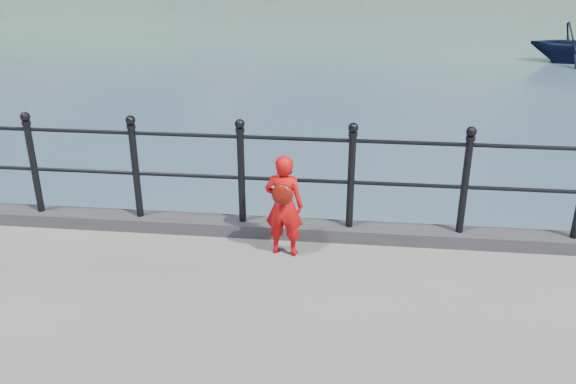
# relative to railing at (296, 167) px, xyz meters

# --- Properties ---
(ground) EXTENTS (600.00, 600.00, 0.00)m
(ground) POSITION_rel_railing_xyz_m (-0.00, 0.15, -1.82)
(ground) COLOR #2D4251
(ground) RESTS_ON ground
(kerb) EXTENTS (60.00, 0.30, 0.15)m
(kerb) POSITION_rel_railing_xyz_m (-0.00, -0.00, -0.75)
(kerb) COLOR #28282B
(kerb) RESTS_ON quay
(railing) EXTENTS (18.11, 0.11, 1.20)m
(railing) POSITION_rel_railing_xyz_m (0.00, 0.00, 0.00)
(railing) COLOR black
(railing) RESTS_ON kerb
(far_shore) EXTENTS (830.00, 200.00, 156.00)m
(far_shore) POSITION_rel_railing_xyz_m (38.34, 239.56, -24.39)
(far_shore) COLOR #333A21
(far_shore) RESTS_ON ground
(child) EXTENTS (0.43, 0.34, 1.11)m
(child) POSITION_rel_railing_xyz_m (-0.08, -0.42, -0.26)
(child) COLOR red
(child) RESTS_ON quay
(launch_navy) EXTENTS (2.72, 2.39, 1.35)m
(launch_navy) POSITION_rel_railing_xyz_m (7.77, 15.76, -1.15)
(launch_navy) COLOR black
(launch_navy) RESTS_ON ground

